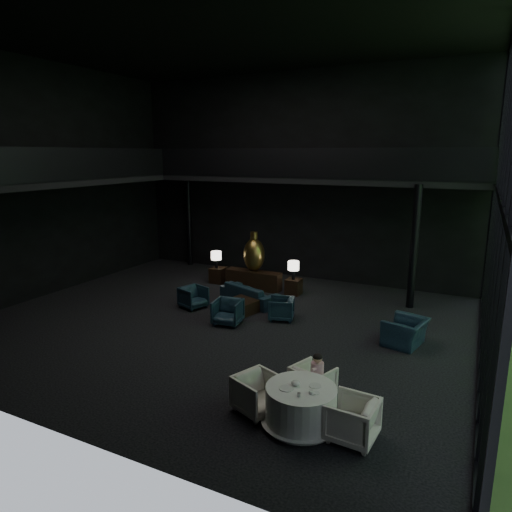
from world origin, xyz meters
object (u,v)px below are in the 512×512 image
at_px(bronze_urn, 254,254).
at_px(side_table_left, 218,275).
at_px(lounge_armchair_west, 193,296).
at_px(child, 317,367).
at_px(dining_chair_east, 352,416).
at_px(lounge_armchair_east, 281,308).
at_px(table_lamp_right, 293,266).
at_px(sofa, 250,290).
at_px(table_lamp_left, 216,256).
at_px(coffee_table, 242,306).
at_px(dining_chair_west, 258,391).
at_px(dining_table, 301,408).
at_px(window_armchair, 406,327).
at_px(lounge_armchair_south, 228,310).
at_px(console, 253,280).
at_px(dining_chair_north, 313,380).
at_px(side_table_right, 294,287).

xyz_separation_m(bronze_urn, side_table_left, (-1.60, 0.07, -1.00)).
bearing_deg(lounge_armchair_west, child, -104.76).
distance_m(side_table_left, child, 9.09).
bearing_deg(dining_chair_east, lounge_armchair_east, -140.58).
relative_size(table_lamp_right, sofa, 0.29).
bearing_deg(table_lamp_left, side_table_left, 90.00).
xyz_separation_m(bronze_urn, lounge_armchair_east, (2.20, -2.56, -0.94)).
height_order(lounge_armchair_west, coffee_table, lounge_armchair_west).
height_order(dining_chair_west, child, child).
bearing_deg(bronze_urn, child, -54.21).
height_order(table_lamp_left, lounge_armchair_east, table_lamp_left).
relative_size(bronze_urn, dining_chair_east, 1.60).
bearing_deg(dining_table, window_armchair, 75.82).
distance_m(bronze_urn, dining_chair_east, 9.42).
bearing_deg(window_armchair, sofa, -91.43).
xyz_separation_m(table_lamp_right, window_armchair, (4.26, -2.75, -0.55)).
bearing_deg(side_table_left, lounge_armchair_east, -34.73).
bearing_deg(lounge_armchair_south, side_table_left, 115.84).
bearing_deg(dining_chair_west, table_lamp_left, 58.72).
height_order(console, dining_chair_north, dining_chair_north).
xyz_separation_m(table_lamp_right, lounge_armchair_south, (-0.66, -3.51, -0.61)).
xyz_separation_m(table_lamp_right, dining_chair_west, (2.20, -7.31, -0.60)).
bearing_deg(table_lamp_left, dining_table, -49.62).
height_order(side_table_left, lounge_armchair_south, lounge_armchair_south).
bearing_deg(side_table_right, side_table_left, 177.91).
bearing_deg(table_lamp_left, dining_chair_east, -45.66).
xyz_separation_m(dining_chair_north, dining_chair_east, (1.09, -1.04, 0.07)).
distance_m(lounge_armchair_east, window_armchair, 3.67).
bearing_deg(sofa, console, -47.38).
height_order(lounge_armchair_south, dining_chair_west, dining_chair_west).
distance_m(side_table_left, window_armchair, 8.01).
distance_m(bronze_urn, child, 8.02).
distance_m(lounge_armchair_west, lounge_armchair_east, 3.00).
bearing_deg(table_lamp_left, coffee_table, -45.07).
xyz_separation_m(coffee_table, dining_chair_north, (3.74, -3.95, 0.18)).
xyz_separation_m(window_armchair, dining_chair_east, (-0.20, -4.63, -0.04)).
height_order(table_lamp_left, lounge_armchair_west, table_lamp_left).
bearing_deg(coffee_table, window_armchair, -4.16).
xyz_separation_m(console, lounge_armchair_west, (-0.79, -2.79, 0.05)).
height_order(lounge_armchair_west, child, child).
bearing_deg(table_lamp_left, bronze_urn, 1.71).
height_order(side_table_right, sofa, sofa).
distance_m(side_table_right, lounge_armchair_west, 3.68).
distance_m(bronze_urn, lounge_armchair_east, 3.50).
xyz_separation_m(console, coffee_table, (0.83, -2.43, -0.14)).
relative_size(lounge_armchair_east, child, 1.28).
bearing_deg(window_armchair, coffee_table, -81.80).
relative_size(table_lamp_left, lounge_armchair_west, 0.86).
relative_size(side_table_right, child, 1.00).
bearing_deg(side_table_left, child, -46.27).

